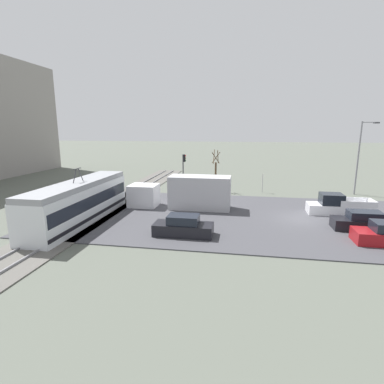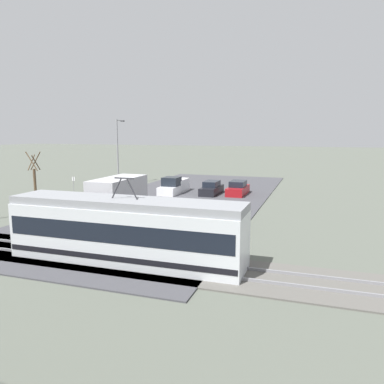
# 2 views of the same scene
# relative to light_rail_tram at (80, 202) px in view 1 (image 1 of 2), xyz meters

# --- Properties ---
(ground_plane) EXTENTS (320.00, 320.00, 0.00)m
(ground_plane) POSITION_rel_light_rail_tram_xyz_m (3.73, -18.84, -1.74)
(ground_plane) COLOR #565B51
(road_surface) EXTENTS (16.99, 45.11, 0.08)m
(road_surface) POSITION_rel_light_rail_tram_xyz_m (3.73, -18.84, -1.70)
(road_surface) COLOR #424247
(road_surface) RESTS_ON ground
(rail_bed) EXTENTS (56.82, 4.40, 0.22)m
(rail_bed) POSITION_rel_light_rail_tram_xyz_m (3.73, 0.00, -1.69)
(rail_bed) COLOR #5B5954
(rail_bed) RESTS_ON ground
(light_rail_tram) EXTENTS (13.00, 2.79, 4.55)m
(light_rail_tram) POSITION_rel_light_rail_tram_xyz_m (0.00, 0.00, 0.00)
(light_rail_tram) COLOR silver
(light_rail_tram) RESTS_ON ground
(box_truck) EXTENTS (2.52, 10.18, 3.23)m
(box_truck) POSITION_rel_light_rail_tram_xyz_m (5.81, -8.08, -0.17)
(box_truck) COLOR silver
(box_truck) RESTS_ON ground
(pickup_truck) EXTENTS (1.93, 5.71, 1.91)m
(pickup_truck) POSITION_rel_light_rail_tram_xyz_m (5.97, -22.44, -0.94)
(pickup_truck) COLOR silver
(pickup_truck) RESTS_ON ground
(sedan_car_0) EXTENTS (1.74, 4.67, 1.49)m
(sedan_car_0) POSITION_rel_light_rail_tram_xyz_m (1.62, -23.10, -1.04)
(sedan_car_0) COLOR black
(sedan_car_0) RESTS_ON ground
(sedan_car_2) EXTENTS (1.78, 4.40, 1.53)m
(sedan_car_2) POSITION_rel_light_rail_tram_xyz_m (-1.96, -9.38, -1.03)
(sedan_car_2) COLOR black
(sedan_car_2) RESTS_ON ground
(traffic_light_pole) EXTENTS (0.28, 0.47, 4.61)m
(traffic_light_pole) POSITION_rel_light_rail_tram_xyz_m (15.07, -6.01, 1.29)
(traffic_light_pole) COLOR #47474C
(traffic_light_pole) RESTS_ON ground
(street_tree) EXTENTS (1.24, 1.03, 5.28)m
(street_tree) POSITION_rel_light_rail_tram_xyz_m (14.80, -10.19, 0.67)
(street_tree) COLOR brown
(street_tree) RESTS_ON ground
(street_lamp_near_crossing) EXTENTS (0.36, 1.95, 8.71)m
(street_lamp_near_crossing) POSITION_rel_light_rail_tram_xyz_m (15.79, -27.26, 3.25)
(street_lamp_near_crossing) COLOR gray
(street_lamp_near_crossing) RESTS_ON ground
(no_parking_sign) EXTENTS (0.32, 0.08, 2.33)m
(no_parking_sign) POSITION_rel_light_rail_tram_xyz_m (14.94, -16.06, -0.32)
(no_parking_sign) COLOR gray
(no_parking_sign) RESTS_ON ground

